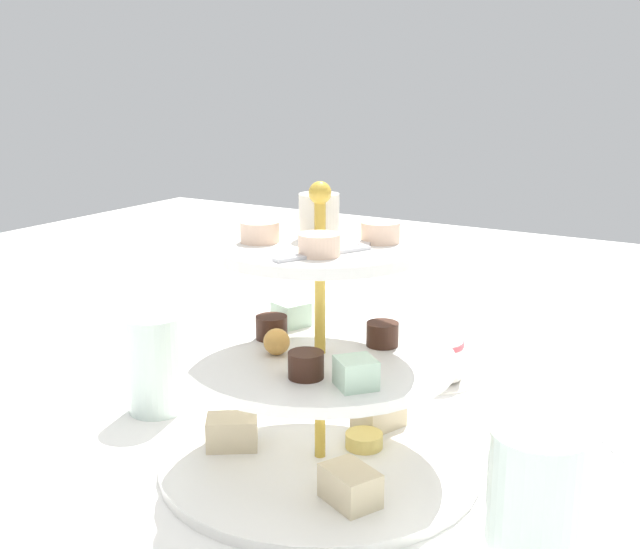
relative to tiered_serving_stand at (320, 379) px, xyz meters
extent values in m
plane|color=white|center=(0.00, 0.00, -0.09)|extent=(2.40, 2.40, 0.00)
cylinder|color=white|center=(0.00, 0.00, -0.08)|extent=(0.30, 0.30, 0.01)
cylinder|color=white|center=(0.00, 0.00, 0.02)|extent=(0.24, 0.24, 0.01)
cylinder|color=white|center=(0.00, 0.00, 0.12)|extent=(0.19, 0.19, 0.01)
cylinder|color=gold|center=(0.00, 0.00, 0.04)|extent=(0.01, 0.01, 0.26)
sphere|color=gold|center=(0.00, 0.00, 0.17)|extent=(0.02, 0.02, 0.02)
cube|color=beige|center=(0.08, -0.02, -0.06)|extent=(0.06, 0.05, 0.03)
cube|color=beige|center=(-0.03, 0.08, -0.06)|extent=(0.06, 0.06, 0.03)
cube|color=beige|center=(-0.06, -0.06, -0.06)|extent=(0.05, 0.06, 0.03)
cylinder|color=#E5C660|center=(0.04, -0.03, -0.07)|extent=(0.04, 0.04, 0.01)
cylinder|color=#381E14|center=(0.05, -0.04, 0.04)|extent=(0.03, 0.03, 0.02)
cylinder|color=#381E14|center=(0.01, 0.06, 0.04)|extent=(0.03, 0.03, 0.02)
cylinder|color=#381E14|center=(-0.06, -0.02, 0.04)|extent=(0.03, 0.03, 0.02)
cube|color=silver|center=(0.05, 0.07, 0.04)|extent=(0.04, 0.04, 0.02)
cube|color=silver|center=(-0.05, -0.07, 0.04)|extent=(0.04, 0.04, 0.02)
sphere|color=gold|center=(-0.02, 0.03, 0.04)|extent=(0.02, 0.02, 0.02)
cylinder|color=beige|center=(0.03, -0.05, 0.14)|extent=(0.03, 0.03, 0.02)
cylinder|color=beige|center=(0.04, 0.03, 0.14)|extent=(0.03, 0.03, 0.02)
cylinder|color=beige|center=(-0.03, 0.05, 0.14)|extent=(0.03, 0.03, 0.02)
cylinder|color=beige|center=(-0.05, -0.03, 0.14)|extent=(0.03, 0.03, 0.02)
cylinder|color=white|center=(0.01, 0.01, 0.15)|extent=(0.04, 0.04, 0.04)
cube|color=silver|center=(-0.04, -0.03, 0.13)|extent=(0.09, 0.05, 0.00)
cube|color=silver|center=(0.04, -0.03, 0.13)|extent=(0.09, 0.04, 0.00)
cylinder|color=silver|center=(-0.09, -0.23, -0.02)|extent=(0.07, 0.07, 0.13)
cylinder|color=silver|center=(0.21, 0.11, -0.05)|extent=(0.06, 0.06, 0.08)
cylinder|color=white|center=(0.25, -0.01, -0.08)|extent=(0.09, 0.09, 0.01)
cylinder|color=white|center=(0.25, -0.01, -0.06)|extent=(0.06, 0.06, 0.04)
cylinder|color=#D14C56|center=(0.25, -0.01, -0.04)|extent=(0.06, 0.06, 0.01)
cube|color=silver|center=(0.19, -0.22, -0.09)|extent=(0.14, 0.12, 0.00)
cylinder|color=silver|center=(0.02, 0.22, -0.03)|extent=(0.06, 0.06, 0.11)
camera|label=1|loc=(-0.58, -0.35, 0.27)|focal=44.70mm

